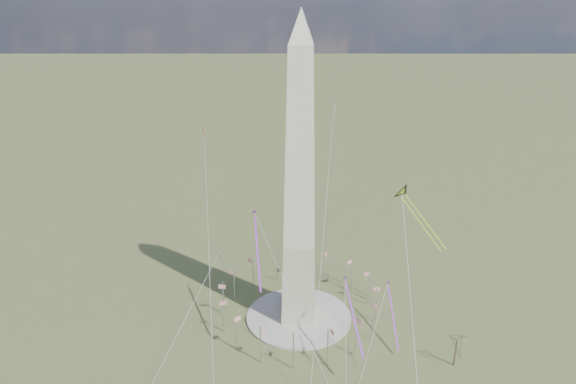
{
  "coord_description": "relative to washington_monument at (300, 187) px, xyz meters",
  "views": [
    {
      "loc": [
        8.42,
        -149.28,
        103.18
      ],
      "look_at": [
        -3.7,
        0.0,
        46.18
      ],
      "focal_mm": 32.0,
      "sensor_mm": 36.0,
      "label": 1
    }
  ],
  "objects": [
    {
      "name": "flagpole_ring",
      "position": [
        -0.0,
        -0.0,
        -40.68
      ],
      "size": [
        54.4,
        54.4,
        13.0
      ],
      "color": "silver",
      "rests_on": "ground"
    },
    {
      "name": "kite_small_red",
      "position": [
        -36.56,
        29.33,
        10.06
      ],
      "size": [
        1.44,
        2.18,
        4.72
      ],
      "rotation": [
        0.0,
        0.0,
        2.58
      ],
      "color": "red",
      "rests_on": "ground"
    },
    {
      "name": "tree_near",
      "position": [
        47.81,
        -20.52,
        -38.59
      ],
      "size": [
        7.5,
        7.5,
        13.13
      ],
      "color": "#4E392F",
      "rests_on": "ground"
    },
    {
      "name": "kite_delta_black",
      "position": [
        34.27,
        12.86,
        -6.57
      ],
      "size": [
        17.51,
        19.21,
        17.48
      ],
      "rotation": [
        0.0,
        0.0,
        3.85
      ],
      "color": "black",
      "rests_on": "ground"
    },
    {
      "name": "plaza",
      "position": [
        0.0,
        0.0,
        -47.55
      ],
      "size": [
        36.0,
        36.0,
        0.8
      ],
      "primitive_type": "cylinder",
      "color": "#B2ADA3",
      "rests_on": "ground"
    },
    {
      "name": "kite_streamer_right",
      "position": [
        30.32,
        -5.66,
        -38.16
      ],
      "size": [
        3.4,
        19.45,
        13.36
      ],
      "rotation": [
        0.0,
        0.0,
        3.26
      ],
      "color": "#D72147",
      "rests_on": "ground"
    },
    {
      "name": "kite_diamond_purple",
      "position": [
        -28.17,
        8.69,
        -28.6
      ],
      "size": [
        2.16,
        3.02,
        8.87
      ],
      "rotation": [
        0.0,
        0.0,
        2.4
      ],
      "color": "#431973",
      "rests_on": "ground"
    },
    {
      "name": "ground",
      "position": [
        0.0,
        0.0,
        -47.95
      ],
      "size": [
        2000.0,
        2000.0,
        0.0
      ],
      "primitive_type": "plane",
      "color": "#4B5329",
      "rests_on": "ground"
    },
    {
      "name": "kite_streamer_mid",
      "position": [
        -12.4,
        -10.57,
        -13.02
      ],
      "size": [
        6.01,
        23.03,
        15.96
      ],
      "rotation": [
        0.0,
        0.0,
        3.34
      ],
      "color": "#D72147",
      "rests_on": "ground"
    },
    {
      "name": "kite_small_white",
      "position": [
        10.31,
        41.43,
        17.96
      ],
      "size": [
        1.4,
        2.22,
        4.96
      ],
      "rotation": [
        0.0,
        0.0,
        2.68
      ],
      "color": "white",
      "rests_on": "ground"
    },
    {
      "name": "kite_streamer_left",
      "position": [
        16.44,
        -20.14,
        -28.97
      ],
      "size": [
        6.49,
        20.68,
        14.46
      ],
      "rotation": [
        0.0,
        0.0,
        3.39
      ],
      "color": "#D72147",
      "rests_on": "ground"
    },
    {
      "name": "washington_monument",
      "position": [
        0.0,
        0.0,
        0.0
      ],
      "size": [
        15.56,
        15.56,
        100.0
      ],
      "color": "#B9B29B",
      "rests_on": "plaza"
    }
  ]
}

